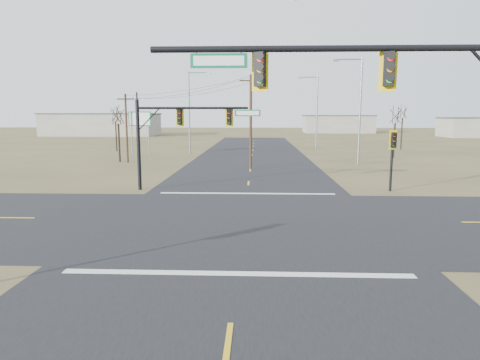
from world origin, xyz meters
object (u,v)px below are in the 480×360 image
at_px(bare_tree_c, 396,115).
at_px(bare_tree_d, 403,111).
at_px(streetlight_c, 191,108).
at_px(bare_tree_b, 115,115).
at_px(bare_tree_a, 118,114).
at_px(highway_sign, 140,124).
at_px(utility_pole_far, 126,127).
at_px(streetlight_a, 358,105).
at_px(pedestal_signal_ne, 393,147).
at_px(mast_arm_far, 182,125).
at_px(utility_pole_near, 251,121).
at_px(mast_arm_near, 404,102).
at_px(streetlight_b, 315,108).

bearing_deg(bare_tree_c, bare_tree_d, 68.26).
bearing_deg(streetlight_c, bare_tree_b, 173.16).
bearing_deg(bare_tree_a, bare_tree_b, 109.52).
height_order(highway_sign, bare_tree_a, bare_tree_a).
distance_m(utility_pole_far, streetlight_a, 25.63).
distance_m(utility_pole_far, streetlight_c, 12.76).
height_order(pedestal_signal_ne, bare_tree_d, bare_tree_d).
xyz_separation_m(streetlight_a, bare_tree_b, (-31.73, 16.04, -0.98)).
bearing_deg(highway_sign, mast_arm_far, -62.96).
bearing_deg(utility_pole_near, bare_tree_d, 47.69).
xyz_separation_m(pedestal_signal_ne, bare_tree_c, (7.78, 24.49, 2.22)).
relative_size(utility_pole_far, streetlight_c, 0.69).
distance_m(mast_arm_far, bare_tree_b, 36.24).
distance_m(utility_pole_near, streetlight_a, 12.36).
bearing_deg(utility_pole_far, pedestal_signal_ne, -36.08).
bearing_deg(streetlight_c, mast_arm_near, -62.27).
xyz_separation_m(mast_arm_far, streetlight_b, (14.42, 37.99, 1.69)).
height_order(highway_sign, streetlight_a, streetlight_a).
bearing_deg(streetlight_a, bare_tree_d, 65.54).
distance_m(mast_arm_near, utility_pole_near, 29.13).
relative_size(streetlight_b, bare_tree_d, 1.55).
distance_m(bare_tree_b, bare_tree_c, 39.09).
bearing_deg(bare_tree_c, streetlight_c, 170.55).
distance_m(mast_arm_far, highway_sign, 28.72).
bearing_deg(streetlight_b, streetlight_c, -144.87).
height_order(pedestal_signal_ne, streetlight_c, streetlight_c).
bearing_deg(utility_pole_near, pedestal_signal_ne, -50.25).
relative_size(utility_pole_near, streetlight_b, 0.82).
distance_m(pedestal_signal_ne, streetlight_b, 38.11).
height_order(pedestal_signal_ne, streetlight_b, streetlight_b).
height_order(mast_arm_far, bare_tree_c, bare_tree_c).
height_order(mast_arm_near, utility_pole_far, mast_arm_near).
xyz_separation_m(utility_pole_far, bare_tree_d, (37.24, 19.99, 1.82)).
bearing_deg(mast_arm_far, mast_arm_near, -59.73).
height_order(streetlight_a, streetlight_c, streetlight_a).
distance_m(utility_pole_near, bare_tree_d, 34.43).
relative_size(bare_tree_c, bare_tree_d, 0.94).
xyz_separation_m(utility_pole_near, highway_sign, (-15.05, 14.57, -0.68)).
bearing_deg(bare_tree_c, mast_arm_far, -132.69).
relative_size(utility_pole_near, highway_sign, 1.59).
xyz_separation_m(mast_arm_near, bare_tree_c, (12.70, 40.95, -0.39)).
bearing_deg(bare_tree_d, utility_pole_near, -132.31).
bearing_deg(streetlight_b, mast_arm_far, -102.18).
bearing_deg(utility_pole_far, bare_tree_c, 12.07).
bearing_deg(streetlight_c, streetlight_a, -20.69).
relative_size(pedestal_signal_ne, bare_tree_c, 0.63).
height_order(mast_arm_near, bare_tree_d, mast_arm_near).
bearing_deg(utility_pole_far, highway_sign, 96.07).
distance_m(pedestal_signal_ne, streetlight_c, 34.50).
distance_m(highway_sign, streetlight_a, 28.43).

